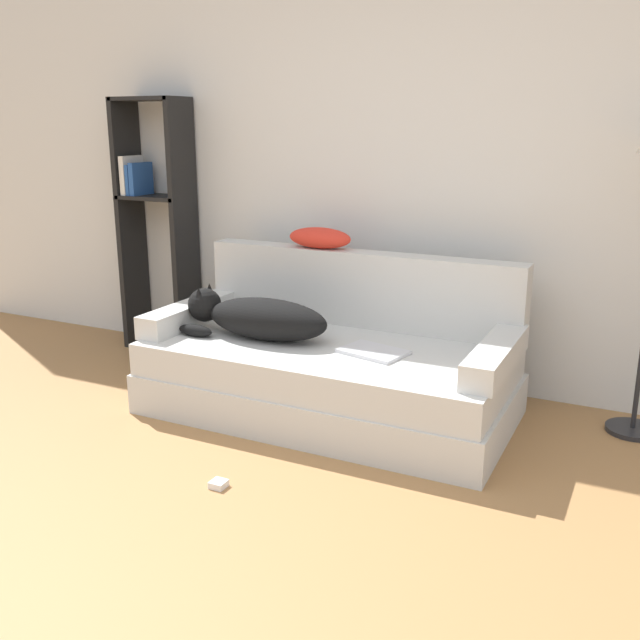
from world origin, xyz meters
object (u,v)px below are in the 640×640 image
couch (328,379)px  laptop (373,352)px  bookshelf (154,211)px  dog (257,317)px  power_adapter (219,484)px  throw_pillow (320,238)px

couch → laptop: size_ratio=5.32×
laptop → bookshelf: size_ratio=0.22×
couch → bookshelf: bookshelf is taller
dog → power_adapter: dog is taller
bookshelf → power_adapter: (1.45, -1.47, -0.91)m
dog → laptop: size_ratio=2.35×
dog → power_adapter: bearing=-69.6°
throw_pillow → power_adapter: 1.58m
dog → power_adapter: 1.03m
couch → power_adapter: size_ratio=28.70×
dog → laptop: (0.65, 0.02, -0.10)m
laptop → throw_pillow: size_ratio=0.94×
couch → throw_pillow: 0.82m
power_adapter → couch: bearing=86.0°
dog → bookshelf: bearing=151.8°
power_adapter → dog: bearing=110.4°
bookshelf → laptop: bearing=-18.2°
dog → throw_pillow: bearing=74.0°
throw_pillow → couch: bearing=-58.5°
bookshelf → power_adapter: bearing=-45.3°
laptop → power_adapter: (-0.33, -0.88, -0.38)m
power_adapter → laptop: bearing=69.2°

